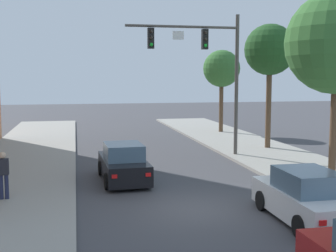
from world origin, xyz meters
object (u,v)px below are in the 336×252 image
at_px(traffic_signal_mast, 207,59).
at_px(car_following_white, 305,198).
at_px(street_tree_second, 270,51).
at_px(street_tree_third, 222,69).
at_px(car_lead_black, 123,164).
at_px(pedestrian_sidewalk_left_walker, 3,173).

xyz_separation_m(traffic_signal_mast, car_following_white, (-0.14, -10.89, -4.60)).
bearing_deg(street_tree_second, street_tree_third, 91.77).
height_order(car_lead_black, car_following_white, same).
bearing_deg(traffic_signal_mast, street_tree_second, 21.92).
distance_m(traffic_signal_mast, pedestrian_sidewalk_left_walker, 12.39).
relative_size(street_tree_second, street_tree_third, 1.16).
relative_size(car_lead_black, street_tree_second, 0.59).
height_order(street_tree_second, street_tree_third, street_tree_second).
bearing_deg(street_tree_second, pedestrian_sidewalk_left_walker, -147.55).
xyz_separation_m(car_lead_black, street_tree_third, (9.08, 14.28, 4.23)).
relative_size(traffic_signal_mast, pedestrian_sidewalk_left_walker, 4.57).
height_order(car_lead_black, street_tree_second, street_tree_second).
bearing_deg(street_tree_third, street_tree_second, -88.23).
bearing_deg(traffic_signal_mast, street_tree_third, 67.04).
xyz_separation_m(traffic_signal_mast, street_tree_second, (4.39, 1.77, 0.57)).
bearing_deg(car_following_white, traffic_signal_mast, 89.27).
xyz_separation_m(traffic_signal_mast, pedestrian_sidewalk_left_walker, (-9.32, -6.95, -4.26)).
bearing_deg(street_tree_second, traffic_signal_mast, -158.08).
bearing_deg(traffic_signal_mast, car_following_white, -90.73).
height_order(car_following_white, street_tree_third, street_tree_third).
height_order(pedestrian_sidewalk_left_walker, street_tree_third, street_tree_third).
distance_m(traffic_signal_mast, street_tree_second, 4.77).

